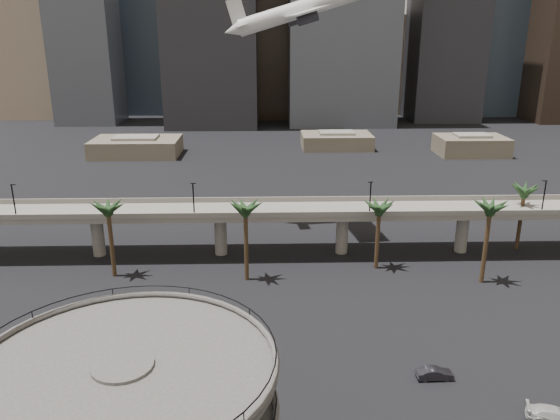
{
  "coord_description": "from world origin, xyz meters",
  "views": [
    {
      "loc": [
        -2.81,
        -37.41,
        38.48
      ],
      "look_at": [
        -1.01,
        28.0,
        17.13
      ],
      "focal_mm": 35.0,
      "sensor_mm": 36.0,
      "label": 1
    }
  ],
  "objects_px": {
    "car_b": "(435,373)",
    "car_c": "(554,415)",
    "overpass": "(282,215)",
    "car_a": "(255,359)",
    "airborne_jet": "(301,10)"
  },
  "relations": [
    {
      "from": "car_b",
      "to": "car_c",
      "type": "height_order",
      "value": "car_c"
    },
    {
      "from": "overpass",
      "to": "car_a",
      "type": "relative_size",
      "value": 26.78
    },
    {
      "from": "airborne_jet",
      "to": "car_c",
      "type": "xyz_separation_m",
      "value": [
        22.54,
        -64.62,
        -41.78
      ]
    },
    {
      "from": "overpass",
      "to": "car_a",
      "type": "bearing_deg",
      "value": -96.88
    },
    {
      "from": "car_b",
      "to": "airborne_jet",
      "type": "bearing_deg",
      "value": 10.71
    },
    {
      "from": "overpass",
      "to": "car_b",
      "type": "bearing_deg",
      "value": -66.58
    },
    {
      "from": "airborne_jet",
      "to": "car_c",
      "type": "bearing_deg",
      "value": -78.55
    },
    {
      "from": "car_a",
      "to": "car_c",
      "type": "relative_size",
      "value": 0.89
    },
    {
      "from": "airborne_jet",
      "to": "car_c",
      "type": "distance_m",
      "value": 80.18
    },
    {
      "from": "car_b",
      "to": "car_c",
      "type": "relative_size",
      "value": 0.79
    },
    {
      "from": "overpass",
      "to": "airborne_jet",
      "type": "bearing_deg",
      "value": 76.79
    },
    {
      "from": "car_a",
      "to": "car_c",
      "type": "bearing_deg",
      "value": -124.89
    },
    {
      "from": "airborne_jet",
      "to": "car_b",
      "type": "height_order",
      "value": "airborne_jet"
    },
    {
      "from": "car_a",
      "to": "car_c",
      "type": "distance_m",
      "value": 33.01
    },
    {
      "from": "overpass",
      "to": "car_b",
      "type": "distance_m",
      "value": 42.54
    }
  ]
}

